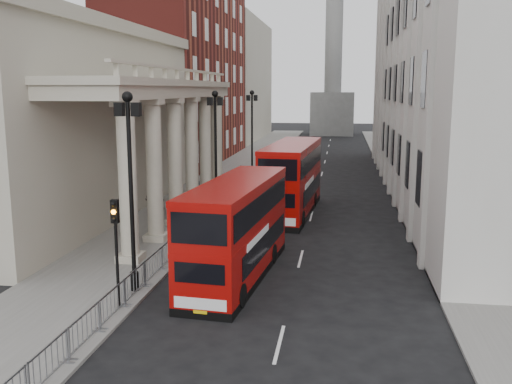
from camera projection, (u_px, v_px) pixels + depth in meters
ground at (111, 333)px, 20.21m from camera, size 260.00×260.00×0.00m
sidewalk_west at (214, 187)px, 49.83m from camera, size 6.00×140.00×0.12m
sidewalk_east at (408, 192)px, 47.42m from camera, size 3.00×140.00×0.12m
kerb at (248, 188)px, 49.40m from camera, size 0.20×140.00×0.14m
portico_building at (65, 127)px, 38.20m from camera, size 9.00×28.00×12.00m
brick_building at (184, 68)px, 66.51m from camera, size 9.00×32.00×22.00m
west_building_far at (235, 81)px, 97.83m from camera, size 9.00×30.00×20.00m
east_building at (444, 40)px, 46.79m from camera, size 8.00×55.00×25.00m
monument_column at (334, 49)px, 106.03m from camera, size 8.00×8.00×54.20m
lamp_post_south at (131, 179)px, 23.32m from camera, size 1.05×0.44×8.32m
lamp_post_mid at (216, 143)px, 38.89m from camera, size 1.05×0.44×8.32m
lamp_post_north at (252, 128)px, 54.46m from camera, size 1.05×0.44×8.32m
traffic_light at (116, 234)px, 21.66m from camera, size 0.28×0.33×4.30m
crowd_barriers at (124, 293)px, 22.31m from camera, size 0.50×18.75×1.10m
bus_near at (237, 228)px, 25.84m from camera, size 3.42×10.54×4.47m
bus_far at (292, 177)px, 39.28m from camera, size 3.50×11.47×4.88m
pedestrian_a at (160, 204)px, 37.75m from camera, size 0.66×0.44×1.78m
pedestrian_b at (150, 201)px, 39.26m from camera, size 0.91×0.77×1.67m
pedestrian_c at (197, 192)px, 42.29m from camera, size 0.85×0.56×1.73m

